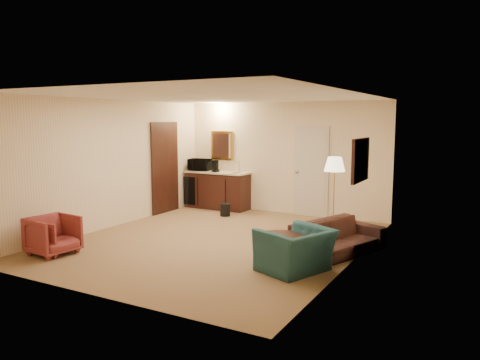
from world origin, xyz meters
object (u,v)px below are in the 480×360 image
object	(u,v)px
microwave	(200,163)
wetbar_cabinet	(217,190)
rose_chair_near	(53,233)
waste_bin	(225,210)
rose_chair_far	(53,234)
floor_lamp	(334,196)
teal_armchair	(295,243)
coffee_table	(287,250)
coffee_maker	(216,166)
sofa	(335,233)

from	to	relation	value
microwave	wetbar_cabinet	bearing A→B (deg)	-5.29
rose_chair_near	waste_bin	world-z (taller)	rose_chair_near
rose_chair_far	floor_lamp	bearing A→B (deg)	-56.75
teal_armchair	microwave	distance (m)	5.46
wetbar_cabinet	coffee_table	xyz separation A→B (m)	(3.33, -3.42, -0.22)
coffee_table	floor_lamp	size ratio (longest dim) A/B	0.55
floor_lamp	coffee_maker	distance (m)	3.54
rose_chair_near	waste_bin	xyz separation A→B (m)	(0.90, 4.00, -0.21)
coffee_table	floor_lamp	world-z (taller)	floor_lamp
coffee_table	microwave	world-z (taller)	microwave
wetbar_cabinet	teal_armchair	distance (m)	5.07
teal_armchair	coffee_table	size ratio (longest dim) A/B	1.16
microwave	coffee_maker	world-z (taller)	microwave
sofa	teal_armchair	xyz separation A→B (m)	(-0.25, -1.08, 0.05)
wetbar_cabinet	rose_chair_far	world-z (taller)	wetbar_cabinet
coffee_table	floor_lamp	distance (m)	2.27
wetbar_cabinet	coffee_table	bearing A→B (deg)	-45.73
rose_chair_far	coffee_table	xyz separation A→B (m)	(3.64, 1.26, -0.09)
sofa	coffee_maker	distance (m)	4.57
wetbar_cabinet	microwave	bearing A→B (deg)	-177.68
teal_armchair	rose_chair_near	world-z (taller)	teal_armchair
wetbar_cabinet	coffee_maker	size ratio (longest dim) A/B	5.74
coffee_table	coffee_maker	bearing A→B (deg)	134.94
microwave	sofa	bearing A→B (deg)	-37.94
waste_bin	coffee_maker	world-z (taller)	coffee_maker
waste_bin	microwave	distance (m)	1.65
rose_chair_near	floor_lamp	distance (m)	5.05
microwave	teal_armchair	bearing A→B (deg)	-49.24
rose_chair_near	coffee_maker	size ratio (longest dim) A/B	2.46
wetbar_cabinet	rose_chair_near	distance (m)	4.73
coffee_table	waste_bin	distance (m)	3.81
sofa	rose_chair_near	distance (m)	4.60
wetbar_cabinet	sofa	size ratio (longest dim) A/B	0.86
floor_lamp	microwave	bearing A→B (deg)	162.88
wetbar_cabinet	coffee_table	distance (m)	4.78
sofa	coffee_maker	bearing A→B (deg)	77.77
teal_armchair	rose_chair_near	xyz separation A→B (m)	(-3.80, -1.10, -0.07)
sofa	waste_bin	size ratio (longest dim) A/B	6.62
coffee_maker	coffee_table	bearing A→B (deg)	-28.68
teal_armchair	rose_chair_far	xyz separation A→B (m)	(-3.85, -1.06, -0.10)
sofa	teal_armchair	world-z (taller)	teal_armchair
teal_armchair	rose_chair_far	distance (m)	4.00
wetbar_cabinet	sofa	xyz separation A→B (m)	(3.80, -2.54, -0.09)
coffee_table	microwave	bearing A→B (deg)	138.44
wetbar_cabinet	rose_chair_near	size ratio (longest dim) A/B	2.33
teal_armchair	waste_bin	world-z (taller)	teal_armchair
rose_chair_near	microwave	distance (m)	4.77
coffee_table	teal_armchair	bearing A→B (deg)	-42.82
floor_lamp	sofa	bearing A→B (deg)	-71.31
wetbar_cabinet	waste_bin	world-z (taller)	wetbar_cabinet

